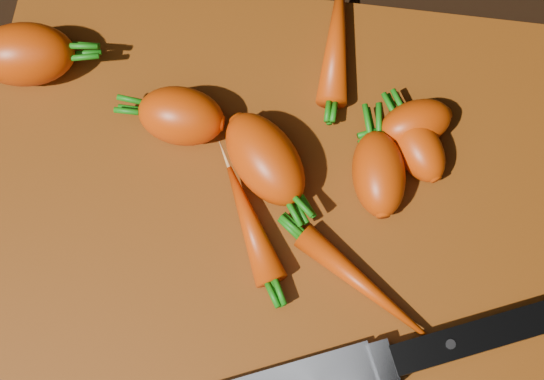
# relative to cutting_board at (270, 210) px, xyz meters

# --- Properties ---
(ground) EXTENTS (2.00, 2.00, 0.01)m
(ground) POSITION_rel_cutting_board_xyz_m (0.00, 0.00, -0.01)
(ground) COLOR black
(cutting_board) EXTENTS (0.50, 0.40, 0.01)m
(cutting_board) POSITION_rel_cutting_board_xyz_m (0.00, 0.00, 0.00)
(cutting_board) COLOR #6D350E
(cutting_board) RESTS_ON ground
(carrot_0) EXTENTS (0.09, 0.07, 0.05)m
(carrot_0) POSITION_rel_cutting_board_xyz_m (-0.22, 0.10, 0.03)
(carrot_0) COLOR #C13400
(carrot_0) RESTS_ON cutting_board
(carrot_1) EXTENTS (0.07, 0.05, 0.05)m
(carrot_1) POSITION_rel_cutting_board_xyz_m (-0.08, 0.06, 0.03)
(carrot_1) COLOR #C13400
(carrot_1) RESTS_ON cutting_board
(carrot_2) EXTENTS (0.10, 0.10, 0.05)m
(carrot_2) POSITION_rel_cutting_board_xyz_m (-0.01, 0.03, 0.03)
(carrot_2) COLOR #C13400
(carrot_2) RESTS_ON cutting_board
(carrot_3) EXTENTS (0.06, 0.08, 0.04)m
(carrot_3) POSITION_rel_cutting_board_xyz_m (0.08, 0.03, 0.03)
(carrot_3) COLOR #C13400
(carrot_3) RESTS_ON cutting_board
(carrot_4) EXTENTS (0.07, 0.06, 0.04)m
(carrot_4) POSITION_rel_cutting_board_xyz_m (0.11, 0.08, 0.03)
(carrot_4) COLOR #C13400
(carrot_4) RESTS_ON cutting_board
(carrot_5) EXTENTS (0.06, 0.07, 0.04)m
(carrot_5) POSITION_rel_cutting_board_xyz_m (0.11, 0.06, 0.02)
(carrot_5) COLOR #C13400
(carrot_5) RESTS_ON cutting_board
(carrot_6) EXTENTS (0.03, 0.13, 0.03)m
(carrot_6) POSITION_rel_cutting_board_xyz_m (0.04, 0.16, 0.02)
(carrot_6) COLOR #C13400
(carrot_6) RESTS_ON cutting_board
(carrot_7) EXTENTS (0.12, 0.09, 0.02)m
(carrot_7) POSITION_rel_cutting_board_xyz_m (0.08, -0.06, 0.02)
(carrot_7) COLOR #C13400
(carrot_7) RESTS_ON cutting_board
(carrot_8) EXTENTS (0.07, 0.10, 0.03)m
(carrot_8) POSITION_rel_cutting_board_xyz_m (-0.01, -0.02, 0.02)
(carrot_8) COLOR #C13400
(carrot_8) RESTS_ON cutting_board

